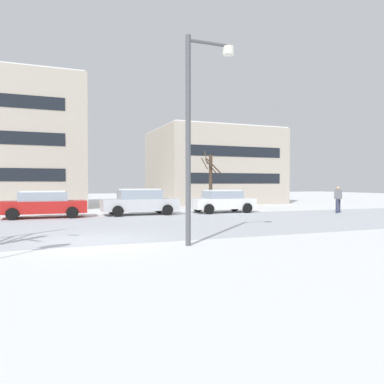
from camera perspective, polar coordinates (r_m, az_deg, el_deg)
ground_plane at (r=12.77m, az=-14.93°, el=-7.29°), size 120.00×120.00×0.00m
road_surface at (r=16.65m, az=-16.46°, el=-5.29°), size 80.00×9.87×0.00m
street_lamp at (r=11.60m, az=0.60°, el=10.91°), size 1.62×0.36×6.37m
parked_car_red at (r=22.21m, az=-21.77°, el=-1.73°), size 4.57×2.05×1.49m
parked_car_silver at (r=22.86m, az=-8.00°, el=-1.48°), size 4.56×2.13×1.58m
parked_car_white at (r=24.45m, az=4.65°, el=-1.39°), size 4.15×2.05×1.48m
pedestrian_crossing at (r=25.71m, az=21.41°, el=-0.79°), size 0.55×0.42×1.71m
tree_far_mid at (r=28.31m, az=2.85°, el=1.89°), size 1.21×1.16×4.42m
building_far_right at (r=37.32m, az=3.17°, el=3.88°), size 11.34×9.77×7.16m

